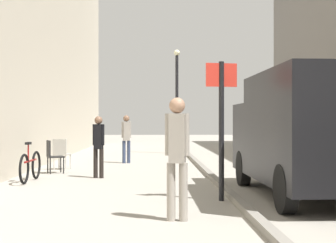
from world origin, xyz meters
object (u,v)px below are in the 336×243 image
cafe_chair_near_window (52,154)px  cafe_chair_by_doorway (61,152)px  pedestrian_far_crossing (98,142)px  lamp_post (177,94)px  street_sign_post (221,118)px  bicycle_leaning (30,166)px  pedestrian_mid_block (177,150)px  delivery_van (307,131)px  pedestrian_main_foreground (126,136)px

cafe_chair_near_window → cafe_chair_by_doorway: size_ratio=1.00×
pedestrian_far_crossing → cafe_chair_near_window: size_ratio=1.72×
lamp_post → street_sign_post: bearing=-89.2°
pedestrian_far_crossing → street_sign_post: size_ratio=0.62×
pedestrian_far_crossing → cafe_chair_by_doorway: size_ratio=1.72×
pedestrian_far_crossing → bicycle_leaning: size_ratio=0.91×
pedestrian_far_crossing → bicycle_leaning: bearing=-142.1°
pedestrian_far_crossing → bicycle_leaning: (-1.59, -0.72, -0.55)m
street_sign_post → cafe_chair_near_window: size_ratio=2.77×
pedestrian_mid_block → delivery_van: bearing=49.1°
street_sign_post → cafe_chair_by_doorway: 7.36m
street_sign_post → cafe_chair_by_doorway: bearing=-66.0°
pedestrian_far_crossing → street_sign_post: bearing=-40.8°
pedestrian_mid_block → pedestrian_far_crossing: (-1.79, 5.63, -0.13)m
pedestrian_far_crossing → cafe_chair_by_doorway: 2.67m
bicycle_leaning → street_sign_post: bearing=-33.5°
delivery_van → cafe_chair_by_doorway: 8.15m
lamp_post → bicycle_leaning: bearing=-111.4°
bicycle_leaning → cafe_chair_by_doorway: (0.20, 2.97, 0.17)m
pedestrian_mid_block → pedestrian_main_foreground: bearing=106.4°
cafe_chair_by_doorway → bicycle_leaning: bearing=-80.8°
cafe_chair_near_window → lamp_post: bearing=132.7°
pedestrian_mid_block → cafe_chair_by_doorway: (-3.18, 7.88, -0.52)m
pedestrian_far_crossing → lamp_post: bearing=89.2°
lamp_post → delivery_van: bearing=-81.7°
lamp_post → cafe_chair_near_window: bearing=-114.8°
pedestrian_mid_block → bicycle_leaning: size_ratio=1.04×
pedestrian_far_crossing → street_sign_post: street_sign_post is taller
pedestrian_main_foreground → pedestrian_mid_block: size_ratio=0.92×
bicycle_leaning → pedestrian_mid_block: bearing=-53.5°
pedestrian_mid_block → bicycle_leaning: 6.00m
delivery_van → lamp_post: size_ratio=1.07×
pedestrian_main_foreground → cafe_chair_by_doorway: bearing=-139.6°
pedestrian_far_crossing → cafe_chair_near_window: 1.90m
lamp_post → cafe_chair_near_window: 9.66m
delivery_van → lamp_post: (-1.92, 13.15, 1.43)m
cafe_chair_near_window → bicycle_leaning: bearing=-27.2°
lamp_post → pedestrian_far_crossing: bearing=-104.5°
cafe_chair_by_doorway → pedestrian_main_foreground: bearing=64.4°
street_sign_post → cafe_chair_by_doorway: street_sign_post is taller
pedestrian_far_crossing → bicycle_leaning: 1.83m
pedestrian_main_foreground → cafe_chair_by_doorway: 3.01m
pedestrian_mid_block → cafe_chair_near_window: pedestrian_mid_block is taller
street_sign_post → bicycle_leaning: street_sign_post is taller
pedestrian_far_crossing → delivery_van: bearing=-24.0°
pedestrian_far_crossing → lamp_post: (2.51, 9.73, 1.79)m
street_sign_post → lamp_post: lamp_post is taller
pedestrian_main_foreground → delivery_van: bearing=-74.6°
pedestrian_main_foreground → bicycle_leaning: (-2.07, -5.30, -0.59)m
lamp_post → cafe_chair_by_doorway: 8.71m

